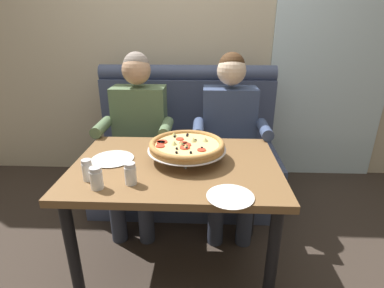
% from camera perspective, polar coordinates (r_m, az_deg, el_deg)
% --- Properties ---
extents(ground_plane, '(16.00, 16.00, 0.00)m').
position_cam_1_polar(ground_plane, '(2.09, -2.67, -22.22)').
color(ground_plane, '#382D26').
extents(back_wall_with_window, '(6.00, 0.12, 2.80)m').
position_cam_1_polar(back_wall_with_window, '(2.93, -0.59, 20.92)').
color(back_wall_with_window, beige).
rests_on(back_wall_with_window, ground_plane).
extents(window_panel, '(1.10, 0.02, 2.80)m').
position_cam_1_polar(window_panel, '(3.08, 26.09, 18.91)').
color(window_panel, white).
rests_on(window_panel, ground_plane).
extents(booth_bench, '(1.53, 0.78, 1.13)m').
position_cam_1_polar(booth_bench, '(2.59, -1.17, -2.09)').
color(booth_bench, '#424C6B').
rests_on(booth_bench, ground_plane).
extents(dining_table, '(1.14, 0.80, 0.73)m').
position_cam_1_polar(dining_table, '(1.71, -3.04, -6.73)').
color(dining_table, brown).
rests_on(dining_table, ground_plane).
extents(diner_left, '(0.54, 0.64, 1.27)m').
position_cam_1_polar(diner_left, '(2.28, -10.34, 2.53)').
color(diner_left, '#2D3342').
rests_on(diner_left, ground_plane).
extents(diner_right, '(0.54, 0.64, 1.27)m').
position_cam_1_polar(diner_right, '(2.23, 7.22, 2.30)').
color(diner_right, '#2D3342').
rests_on(diner_right, ground_plane).
extents(pizza, '(0.44, 0.44, 0.12)m').
position_cam_1_polar(pizza, '(1.67, -1.01, -0.32)').
color(pizza, silver).
rests_on(pizza, dining_table).
extents(shaker_oregano, '(0.05, 0.05, 0.11)m').
position_cam_1_polar(shaker_oregano, '(1.56, -19.37, -4.98)').
color(shaker_oregano, white).
rests_on(shaker_oregano, dining_table).
extents(shaker_pepper_flakes, '(0.06, 0.06, 0.11)m').
position_cam_1_polar(shaker_pepper_flakes, '(1.47, -17.83, -6.50)').
color(shaker_pepper_flakes, white).
rests_on(shaker_pepper_flakes, dining_table).
extents(shaker_parmesan, '(0.06, 0.06, 0.11)m').
position_cam_1_polar(shaker_parmesan, '(1.47, -11.70, -5.86)').
color(shaker_parmesan, white).
rests_on(shaker_parmesan, dining_table).
extents(plate_near_left, '(0.22, 0.22, 0.02)m').
position_cam_1_polar(plate_near_left, '(1.36, 7.36, -9.71)').
color(plate_near_left, white).
rests_on(plate_near_left, dining_table).
extents(plate_near_right, '(0.24, 0.24, 0.02)m').
position_cam_1_polar(plate_near_right, '(1.76, -15.00, -2.56)').
color(plate_near_right, white).
rests_on(plate_near_right, dining_table).
extents(patio_chair, '(0.43, 0.43, 0.86)m').
position_cam_1_polar(patio_chair, '(3.63, 17.47, 6.13)').
color(patio_chair, black).
rests_on(patio_chair, ground_plane).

